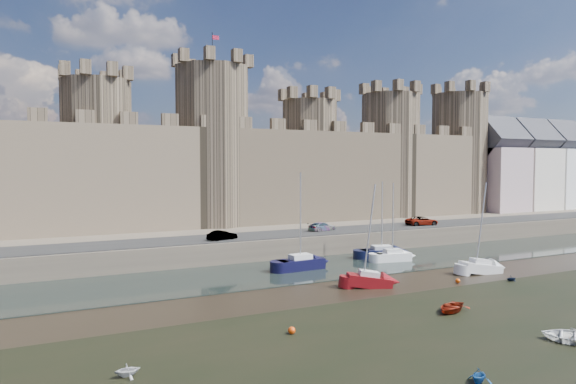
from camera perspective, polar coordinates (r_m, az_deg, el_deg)
name	(u,v)px	position (r m, az deg, el deg)	size (l,w,h in m)	color
ground	(423,347)	(34.30, 14.79, -16.30)	(160.00, 160.00, 0.00)	black
seaweed_patch	(502,384)	(30.33, 22.67, -19.06)	(70.00, 34.00, 0.01)	black
water_channel	(267,273)	(54.05, -2.34, -9.00)	(160.00, 12.00, 0.08)	black
quay	(180,225)	(87.61, -11.92, -3.64)	(160.00, 60.00, 2.50)	#4C443A
road	(234,237)	(62.76, -6.05, -5.01)	(160.00, 7.00, 0.10)	black
castle	(196,162)	(75.28, -10.22, 3.25)	(108.50, 11.00, 29.00)	#42382B
townhouses	(545,169)	(116.50, 26.69, 2.34)	(35.50, 9.05, 18.13)	#C4A7AC
car_1	(222,235)	(60.45, -7.33, -4.81)	(1.26, 3.61, 1.19)	gray
car_2	(322,227)	(68.57, 3.82, -3.86)	(1.69, 4.15, 1.20)	gray
car_3	(422,221)	(77.01, 14.66, -3.15)	(2.21, 4.80, 1.33)	gray
sailboat_1	(300,263)	(55.58, 1.39, -7.85)	(5.33, 2.39, 10.43)	black
sailboat_2	(392,255)	(61.49, 11.53, -6.92)	(4.46, 2.37, 9.14)	white
sailboat_3	(382,252)	(63.73, 10.36, -6.58)	(5.56, 3.08, 9.21)	black
sailboat_4	(369,280)	(48.63, 9.00, -9.59)	(4.39, 3.00, 9.57)	maroon
sailboat_5	(480,267)	(57.64, 20.60, -7.77)	(4.62, 2.37, 9.52)	silver
dinghy_1	(479,376)	(29.91, 20.46, -18.56)	(1.25, 0.76, 1.44)	#164C98
dinghy_2	(571,337)	(38.37, 28.97, -13.92)	(2.49, 0.72, 3.49)	white
dinghy_3	(128,371)	(30.10, -17.40, -18.41)	(1.19, 0.72, 1.37)	silver
dinghy_4	(451,308)	(42.31, 17.66, -12.14)	(2.28, 0.66, 3.19)	maroon
dinghy_7	(511,278)	(54.95, 23.56, -8.79)	(0.95, 0.58, 1.10)	black
buoy_1	(292,330)	(35.45, 0.42, -15.13)	(0.50, 0.50, 0.50)	#DC3F09
buoy_3	(458,281)	(52.34, 18.33, -9.35)	(0.45, 0.45, 0.45)	#E1490A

